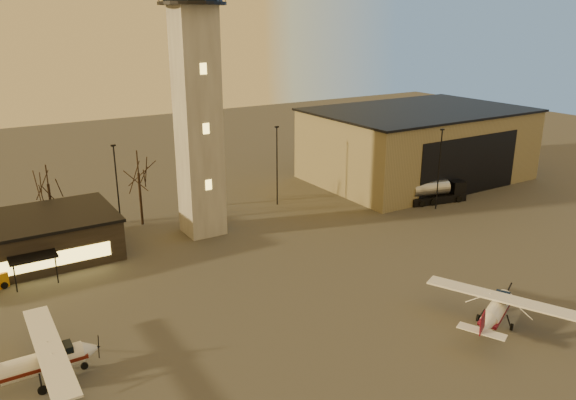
{
  "coord_description": "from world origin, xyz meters",
  "views": [
    {
      "loc": [
        -22.9,
        -24.71,
        22.77
      ],
      "look_at": [
        0.56,
        13.0,
        8.34
      ],
      "focal_mm": 35.0,
      "sensor_mm": 36.0,
      "label": 1
    }
  ],
  "objects_px": {
    "control_tower": "(196,84)",
    "cessna_rear": "(45,365)",
    "cessna_front": "(497,311)",
    "fuel_truck": "(436,193)",
    "hangar": "(417,144)"
  },
  "relations": [
    {
      "from": "cessna_rear",
      "to": "cessna_front",
      "type": "bearing_deg",
      "value": -18.55
    },
    {
      "from": "control_tower",
      "to": "cessna_rear",
      "type": "height_order",
      "value": "control_tower"
    },
    {
      "from": "cessna_front",
      "to": "fuel_truck",
      "type": "xyz_separation_m",
      "value": [
        18.51,
        24.33,
        0.08
      ]
    },
    {
      "from": "cessna_rear",
      "to": "fuel_truck",
      "type": "distance_m",
      "value": 51.56
    },
    {
      "from": "cessna_front",
      "to": "cessna_rear",
      "type": "xyz_separation_m",
      "value": [
        -31.23,
        10.79,
        0.09
      ]
    },
    {
      "from": "cessna_rear",
      "to": "hangar",
      "type": "bearing_deg",
      "value": 23.38
    },
    {
      "from": "control_tower",
      "to": "hangar",
      "type": "xyz_separation_m",
      "value": [
        36.0,
        3.98,
        -11.17
      ]
    },
    {
      "from": "control_tower",
      "to": "cessna_front",
      "type": "distance_m",
      "value": 35.83
    },
    {
      "from": "hangar",
      "to": "cessna_rear",
      "type": "distance_m",
      "value": 60.65
    },
    {
      "from": "control_tower",
      "to": "cessna_rear",
      "type": "bearing_deg",
      "value": -135.33
    },
    {
      "from": "control_tower",
      "to": "fuel_truck",
      "type": "height_order",
      "value": "control_tower"
    },
    {
      "from": "control_tower",
      "to": "hangar",
      "type": "relative_size",
      "value": 1.07
    },
    {
      "from": "cessna_rear",
      "to": "fuel_truck",
      "type": "bearing_deg",
      "value": 15.74
    },
    {
      "from": "fuel_truck",
      "to": "hangar",
      "type": "bearing_deg",
      "value": 70.68
    },
    {
      "from": "control_tower",
      "to": "cessna_rear",
      "type": "xyz_separation_m",
      "value": [
        -19.76,
        -19.53,
        -15.17
      ]
    }
  ]
}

